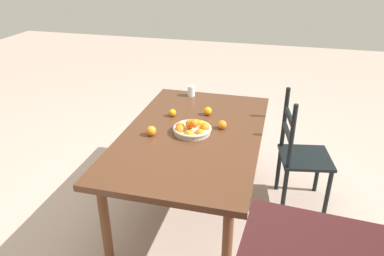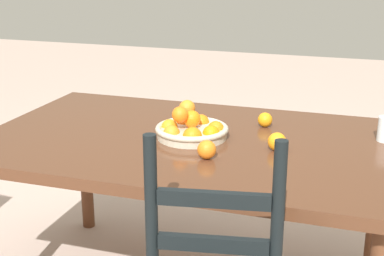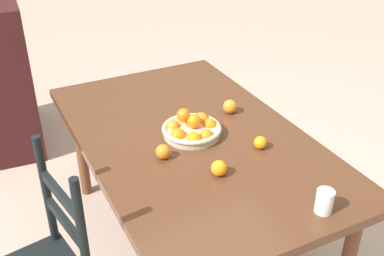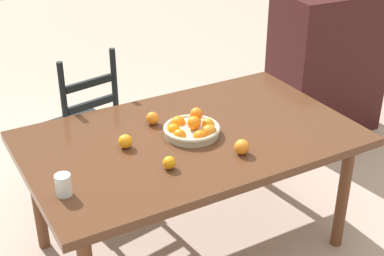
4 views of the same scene
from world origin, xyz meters
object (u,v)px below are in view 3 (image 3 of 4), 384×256
Objects in this scene: dining_table at (192,147)px; orange_loose_1 at (230,107)px; orange_loose_0 at (163,152)px; orange_loose_3 at (219,168)px; orange_loose_2 at (260,143)px; fruit_bowl at (192,129)px; drinking_glass at (324,201)px.

dining_table is 0.33m from orange_loose_1.
orange_loose_3 is (-0.23, -0.16, 0.00)m from orange_loose_0.
fruit_bowl is at bearing 42.43° from orange_loose_2.
orange_loose_1 is 0.87m from drinking_glass.
drinking_glass is (-0.62, -0.41, 0.01)m from orange_loose_0.
orange_loose_0 is 0.55m from orange_loose_1.
drinking_glass is (-0.39, -0.24, 0.01)m from orange_loose_3.
orange_loose_0 is (-0.13, 0.21, 0.00)m from fruit_bowl.
drinking_glass is at bearing -148.10° from orange_loose_3.
orange_loose_3 reaches higher than orange_loose_0.
orange_loose_0 is at bearing 33.32° from drinking_glass.
orange_loose_3 is (-0.47, 0.33, -0.00)m from orange_loose_1.
dining_table is 0.36m from orange_loose_3.
orange_loose_0 is 1.11× the size of orange_loose_2.
fruit_bowl is at bearing -59.11° from orange_loose_0.
orange_loose_3 is (-0.34, 0.04, 0.10)m from dining_table.
orange_loose_3 is at bearing 109.50° from orange_loose_2.
dining_table is 24.17× the size of orange_loose_3.
fruit_bowl is at bearing 111.99° from orange_loose_1.
orange_loose_1 is (0.13, -0.29, 0.10)m from dining_table.
fruit_bowl is at bearing 14.77° from drinking_glass.
orange_loose_1 is 1.06× the size of orange_loose_3.
orange_loose_2 is 0.63× the size of drinking_glass.
fruit_bowl is at bearing -7.65° from orange_loose_3.
fruit_bowl is 0.77m from drinking_glass.
dining_table is 24.59× the size of orange_loose_0.
orange_loose_3 reaches higher than dining_table.
drinking_glass is (-0.49, 0.04, 0.02)m from orange_loose_2.
orange_loose_2 is (-0.13, -0.44, -0.00)m from orange_loose_0.
fruit_bowl is 3.97× the size of orange_loose_1.
fruit_bowl reaches higher than orange_loose_1.
dining_table is at bearing 43.91° from orange_loose_2.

